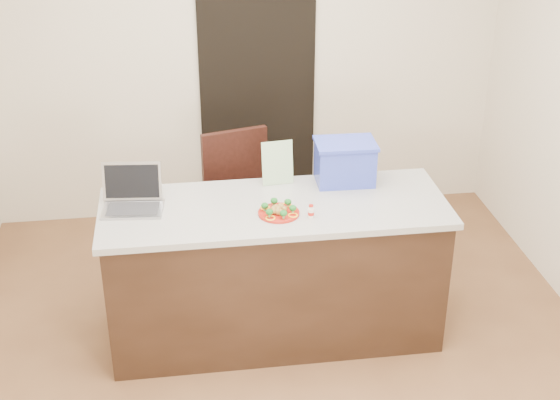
{
  "coord_description": "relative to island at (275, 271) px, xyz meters",
  "views": [
    {
      "loc": [
        -0.54,
        -3.79,
        3.04
      ],
      "look_at": [
        0.03,
        0.2,
        0.98
      ],
      "focal_mm": 50.0,
      "sensor_mm": 36.0,
      "label": 1
    }
  ],
  "objects": [
    {
      "name": "plate",
      "position": [
        0.01,
        -0.12,
        0.47
      ],
      "size": [
        0.24,
        0.24,
        0.02
      ],
      "rotation": [
        0.0,
        0.0,
        -0.15
      ],
      "color": "#9C190E",
      "rests_on": "island"
    },
    {
      "name": "island",
      "position": [
        0.0,
        0.0,
        0.0
      ],
      "size": [
        2.06,
        0.76,
        0.92
      ],
      "color": "black",
      "rests_on": "ground"
    },
    {
      "name": "ground",
      "position": [
        0.0,
        -0.25,
        -0.46
      ],
      "size": [
        4.0,
        4.0,
        0.0
      ],
      "primitive_type": "plane",
      "color": "brown",
      "rests_on": "ground"
    },
    {
      "name": "broccoli",
      "position": [
        0.01,
        -0.12,
        0.5
      ],
      "size": [
        0.2,
        0.2,
        0.04
      ],
      "color": "#124617",
      "rests_on": "plate"
    },
    {
      "name": "yogurt_bottle",
      "position": [
        0.19,
        -0.18,
        0.49
      ],
      "size": [
        0.04,
        0.04,
        0.08
      ],
      "rotation": [
        0.0,
        0.0,
        -0.24
      ],
      "color": "beige",
      "rests_on": "island"
    },
    {
      "name": "chair",
      "position": [
        -0.16,
        0.75,
        0.14
      ],
      "size": [
        0.57,
        0.57,
        1.06
      ],
      "rotation": [
        0.0,
        0.0,
        0.25
      ],
      "color": "black",
      "rests_on": "ground"
    },
    {
      "name": "leaflet",
      "position": [
        0.06,
        0.29,
        0.6
      ],
      "size": [
        0.2,
        0.06,
        0.28
      ],
      "primitive_type": "cube",
      "rotation": [
        -0.14,
        0.0,
        0.1
      ],
      "color": "silver",
      "rests_on": "island"
    },
    {
      "name": "doorway",
      "position": [
        0.1,
        1.73,
        0.54
      ],
      "size": [
        0.9,
        0.02,
        2.0
      ],
      "primitive_type": "cube",
      "color": "black",
      "rests_on": "ground"
    },
    {
      "name": "fork",
      "position": [
        -0.04,
        -0.08,
        0.47
      ],
      "size": [
        0.03,
        0.16,
        0.0
      ],
      "rotation": [
        0.0,
        0.0,
        -0.05
      ],
      "color": "#A8A8AC",
      "rests_on": "napkin"
    },
    {
      "name": "napkin",
      "position": [
        -0.02,
        -0.09,
        0.46
      ],
      "size": [
        0.14,
        0.14,
        0.01
      ],
      "primitive_type": "cube",
      "rotation": [
        0.0,
        0.0,
        -0.03
      ],
      "color": "silver",
      "rests_on": "island"
    },
    {
      "name": "knife",
      "position": [
        0.01,
        -0.11,
        0.47
      ],
      "size": [
        0.03,
        0.2,
        0.01
      ],
      "rotation": [
        0.0,
        0.0,
        0.09
      ],
      "color": "white",
      "rests_on": "napkin"
    },
    {
      "name": "meatballs",
      "position": [
        0.01,
        -0.11,
        0.49
      ],
      "size": [
        0.1,
        0.1,
        0.04
      ],
      "color": "olive",
      "rests_on": "plate"
    },
    {
      "name": "blue_box",
      "position": [
        0.48,
        0.26,
        0.59
      ],
      "size": [
        0.38,
        0.28,
        0.27
      ],
      "rotation": [
        0.0,
        0.0,
        -0.03
      ],
      "color": "#2F3DAB",
      "rests_on": "island"
    },
    {
      "name": "pepper_rings",
      "position": [
        0.01,
        -0.12,
        0.48
      ],
      "size": [
        0.2,
        0.2,
        0.01
      ],
      "color": "#F8A71A",
      "rests_on": "plate"
    },
    {
      "name": "room_shell",
      "position": [
        0.0,
        -0.25,
        1.16
      ],
      "size": [
        4.0,
        4.0,
        4.0
      ],
      "color": "white",
      "rests_on": "ground"
    },
    {
      "name": "laptop",
      "position": [
        -0.82,
        0.11,
        0.52
      ],
      "size": [
        0.37,
        0.31,
        0.25
      ],
      "rotation": [
        0.0,
        0.0,
        -0.1
      ],
      "color": "#A6A5AA",
      "rests_on": "island"
    }
  ]
}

